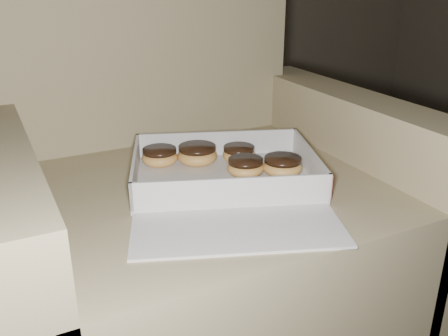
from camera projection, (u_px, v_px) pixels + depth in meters
name	position (u px, v px, depth m)	size (l,w,h in m)	color
armchair	(195.00, 221.00, 1.13)	(0.89, 0.75, 0.93)	#93855D
bakery_box	(228.00, 182.00, 0.99)	(0.49, 0.53, 0.06)	silver
donut_a	(160.00, 156.00, 1.08)	(0.08, 0.08, 0.04)	#E6A850
donut_b	(197.00, 154.00, 1.08)	(0.09, 0.09, 0.04)	#E6A850
donut_c	(282.00, 166.00, 1.03)	(0.08, 0.08, 0.04)	#E6A850
donut_d	(245.00, 167.00, 1.02)	(0.08, 0.08, 0.04)	#E6A850
donut_e	(239.00, 154.00, 1.10)	(0.07, 0.07, 0.04)	#E6A850
crumb_a	(177.00, 183.00, 0.99)	(0.01, 0.01, 0.00)	black
crumb_b	(242.00, 194.00, 0.95)	(0.01, 0.01, 0.00)	black
crumb_c	(152.00, 184.00, 0.99)	(0.01, 0.01, 0.00)	black
crumb_d	(317.00, 195.00, 0.94)	(0.01, 0.01, 0.00)	black
crumb_e	(280.00, 189.00, 0.97)	(0.01, 0.01, 0.00)	black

